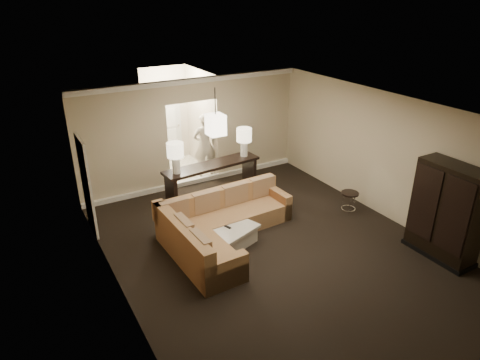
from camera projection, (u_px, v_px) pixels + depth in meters
ground at (280, 255)px, 8.42m from camera, size 8.00×8.00×0.00m
wall_back at (193, 133)px, 11.01m from camera, size 6.00×0.04×2.80m
wall_left at (121, 233)px, 6.48m from camera, size 0.04×8.00×2.80m
wall_right at (397, 161)px, 9.21m from camera, size 0.04×8.00×2.80m
ceiling at (286, 117)px, 7.27m from camera, size 6.00×8.00×0.02m
crown_molding at (192, 81)px, 10.42m from camera, size 6.00×0.10×0.12m
baseboard at (196, 181)px, 11.52m from camera, size 6.00×0.10×0.12m
side_door at (87, 186)px, 8.85m from camera, size 0.05×0.90×2.10m
foyer at (174, 123)px, 12.11m from camera, size 1.44×2.02×2.80m
sectional_sofa at (219, 226)px, 8.76m from camera, size 2.94×2.34×0.87m
coffee_table at (228, 234)px, 8.76m from camera, size 1.24×1.24×0.41m
console_table at (212, 179)px, 10.41m from camera, size 2.49×0.77×0.95m
armoire at (446, 214)px, 8.05m from camera, size 0.57×1.32×1.90m
drink_table at (349, 198)px, 9.89m from camera, size 0.40×0.40×0.50m
table_lamp_left at (175, 153)px, 9.56m from camera, size 0.38×0.38×0.72m
table_lamp_right at (244, 138)px, 10.55m from camera, size 0.38×0.38×0.72m
pendant_light at (216, 125)px, 9.75m from camera, size 0.38×0.38×1.09m
person at (205, 142)px, 11.62m from camera, size 0.77×0.57×1.95m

